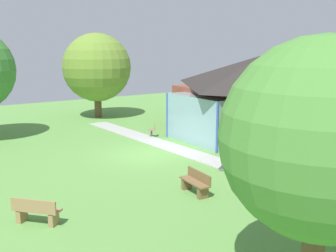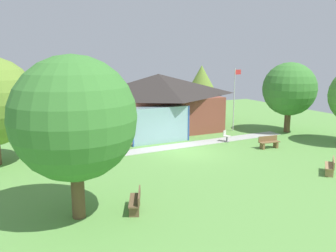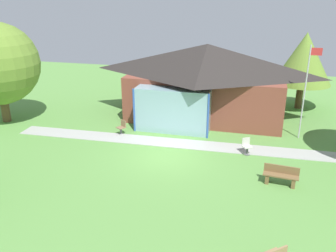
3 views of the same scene
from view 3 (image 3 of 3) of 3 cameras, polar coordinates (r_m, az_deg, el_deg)
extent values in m
plane|color=#609947|center=(18.39, -0.09, -4.86)|extent=(44.00, 44.00, 0.00)
cube|color=brown|center=(23.96, 6.05, 4.91)|extent=(9.85, 5.27, 2.94)
pyramid|color=#2D2826|center=(23.43, 6.27, 10.62)|extent=(10.85, 6.27, 1.91)
cube|color=#8CB2BF|center=(21.24, 0.73, 2.54)|extent=(4.43, 1.20, 2.64)
cylinder|color=#3359B2|center=(21.31, -5.46, 2.51)|extent=(0.12, 0.12, 2.64)
cylinder|color=#3359B2|center=(20.28, 6.41, 1.53)|extent=(0.12, 0.12, 2.64)
cube|color=#ADADA8|center=(19.92, 1.17, -2.74)|extent=(18.74, 1.93, 0.03)
cylinder|color=silver|center=(21.21, 20.99, 4.90)|extent=(0.08, 0.08, 5.31)
cube|color=red|center=(20.80, 22.64, 10.93)|extent=(0.60, 0.02, 0.40)
cube|color=brown|center=(16.37, 17.60, -7.55)|extent=(1.54, 0.59, 0.06)
cube|color=brown|center=(16.49, 19.42, -8.57)|extent=(0.20, 0.41, 0.39)
cube|color=brown|center=(16.51, 15.59, -8.09)|extent=(0.20, 0.41, 0.39)
cube|color=brown|center=(16.45, 17.72, -6.61)|extent=(1.50, 0.21, 0.36)
cube|color=beige|center=(18.87, 12.59, -3.23)|extent=(0.60, 0.60, 0.04)
cube|color=beige|center=(18.95, 12.36, -2.39)|extent=(0.40, 0.26, 0.40)
cylinder|color=#4C4C51|center=(18.97, 12.54, -3.86)|extent=(0.10, 0.10, 0.42)
cylinder|color=#4C4C51|center=(19.05, 12.50, -4.41)|extent=(0.36, 0.36, 0.02)
cube|color=#8C6B4C|center=(21.16, -7.56, -0.24)|extent=(0.61, 0.61, 0.04)
cube|color=#8C6B4C|center=(21.19, -7.15, 0.45)|extent=(0.40, 0.27, 0.40)
cylinder|color=#4C4C51|center=(21.24, -7.53, -0.82)|extent=(0.10, 0.10, 0.42)
cylinder|color=#4C4C51|center=(21.31, -7.50, -1.32)|extent=(0.36, 0.36, 0.02)
cylinder|color=brown|center=(25.31, -24.61, 2.70)|extent=(0.53, 0.53, 1.86)
cylinder|color=brown|center=(27.44, 20.26, 4.56)|extent=(0.48, 0.48, 1.83)
cone|color=olive|center=(26.88, 20.97, 10.07)|extent=(3.95, 3.95, 3.56)
camera|label=1|loc=(13.94, 77.37, -6.44)|focal=43.58mm
camera|label=2|loc=(15.81, -87.11, -5.12)|focal=37.68mm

